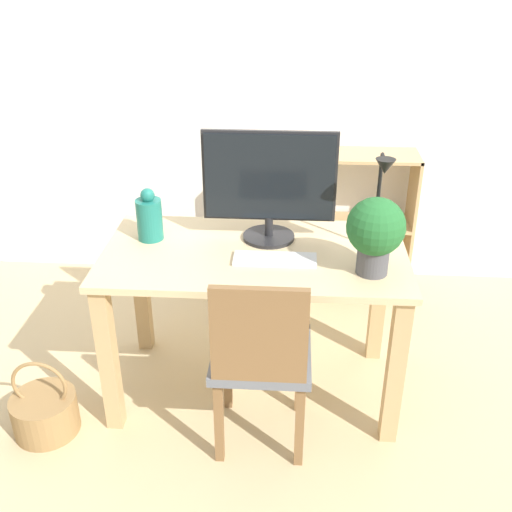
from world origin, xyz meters
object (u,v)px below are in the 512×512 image
at_px(keyboard, 275,259).
at_px(monitor, 269,182).
at_px(chair, 261,356).
at_px(bookshelf, 298,232).
at_px(potted_plant, 375,231).
at_px(vase, 149,217).
at_px(basket, 45,412).
at_px(desk_lamp, 380,195).

bearing_deg(keyboard, monitor, 99.43).
relative_size(chair, bookshelf, 0.86).
bearing_deg(potted_plant, monitor, 145.79).
relative_size(vase, chair, 0.28).
bearing_deg(bookshelf, keyboard, -95.50).
distance_m(monitor, chair, 0.74).
bearing_deg(bookshelf, basket, -128.40).
height_order(monitor, keyboard, monitor).
height_order(monitor, bookshelf, monitor).
bearing_deg(desk_lamp, monitor, 165.06).
relative_size(desk_lamp, basket, 1.18).
height_order(desk_lamp, bookshelf, desk_lamp).
relative_size(monitor, keyboard, 1.67).
distance_m(vase, potted_plant, 0.99).
distance_m(bookshelf, basket, 1.77).
bearing_deg(bookshelf, chair, -96.05).
bearing_deg(desk_lamp, vase, 175.23).
xyz_separation_m(keyboard, basket, (-0.98, -0.27, -0.65)).
distance_m(potted_plant, bookshelf, 1.34).
distance_m(vase, chair, 0.79).
relative_size(keyboard, potted_plant, 1.09).
height_order(potted_plant, bookshelf, potted_plant).
bearing_deg(basket, monitor, 27.29).
xyz_separation_m(desk_lamp, chair, (-0.46, -0.39, -0.54)).
relative_size(keyboard, basket, 0.94).
relative_size(vase, potted_plant, 0.75).
bearing_deg(basket, bookshelf, 51.60).
relative_size(desk_lamp, chair, 0.51).
xyz_separation_m(keyboard, bookshelf, (0.11, 1.11, -0.39)).
xyz_separation_m(chair, basket, (-0.94, 0.02, -0.36)).
bearing_deg(vase, potted_plant, -14.71).
relative_size(monitor, chair, 0.68).
distance_m(potted_plant, chair, 0.66).
bearing_deg(chair, desk_lamp, 41.78).
bearing_deg(keyboard, desk_lamp, 12.94).
height_order(potted_plant, chair, potted_plant).
xyz_separation_m(monitor, basket, (-0.95, -0.49, -0.90)).
xyz_separation_m(monitor, desk_lamp, (0.46, -0.12, -0.00)).
height_order(potted_plant, basket, potted_plant).
xyz_separation_m(vase, chair, (0.52, -0.47, -0.38)).
bearing_deg(monitor, desk_lamp, -14.94).
height_order(bookshelf, basket, bookshelf).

